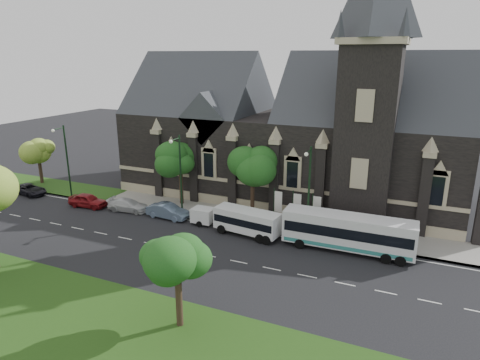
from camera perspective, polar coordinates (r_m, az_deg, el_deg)
The scene contains 20 objects.
ground at distance 39.10m, azimuth -8.36°, elevation -9.31°, with size 160.00×160.00×0.00m, color black.
sidewalk at distance 46.68m, azimuth -2.21°, elevation -4.63°, with size 80.00×5.00×0.15m, color gray.
museum at distance 51.12m, azimuth 7.49°, elevation 6.55°, with size 40.00×17.70×29.90m.
tree_park_east at distance 27.03m, azimuth -8.01°, elevation -10.75°, with size 3.40×3.40×6.28m.
tree_walk_right at distance 44.74m, azimuth 2.09°, elevation 2.16°, with size 4.08×4.08×7.80m.
tree_walk_left at distance 48.69m, azimuth -7.83°, elevation 3.10°, with size 3.91×3.91×7.64m.
tree_walk_far at distance 62.75m, azimuth -25.54°, elevation 3.61°, with size 3.40×3.40×6.28m.
street_lamp_near at distance 39.62m, azimuth 9.29°, elevation -1.04°, with size 0.36×1.88×9.00m.
street_lamp_mid at distance 44.95m, azimuth -8.22°, elevation 1.13°, with size 0.36×1.88×9.00m.
street_lamp_far at distance 54.92m, azimuth -22.59°, elevation 2.84°, with size 0.36×1.88×9.00m.
banner_flag_left at distance 43.21m, azimuth 5.00°, elevation -3.20°, with size 0.90×0.10×4.00m.
banner_flag_center at distance 42.66m, azimuth 7.55°, elevation -3.55°, with size 0.90×0.10×4.00m.
banner_flag_right at distance 42.19m, azimuth 10.16°, elevation -3.90°, with size 0.90×0.10×4.00m.
tour_coach at distance 38.91m, azimuth 14.45°, elevation -6.85°, with size 11.57×2.83×3.36m.
shuttle_bus at distance 41.05m, azimuth 1.01°, elevation -5.56°, with size 6.83×3.08×2.56m.
box_trailer at distance 43.97m, azimuth -5.03°, elevation -4.79°, with size 3.25×1.90×1.73m.
sedan at distance 46.17m, azimuth -9.78°, elevation -4.17°, with size 1.67×4.79×1.58m, color slate.
car_far_red at distance 51.89m, azimuth -19.97°, elevation -2.62°, with size 1.85×4.60×1.57m, color maroon.
car_far_white at distance 49.17m, azimuth -14.94°, elevation -3.32°, with size 1.93×4.75×1.38m, color silver.
car_far_black at distance 59.44m, azimuth -26.67°, elevation -1.14°, with size 2.20×4.77×1.32m, color black.
Camera 1 is at (19.11, -29.60, 16.96)m, focal length 31.41 mm.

